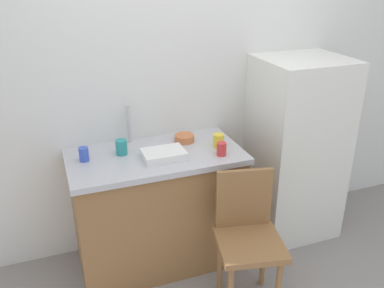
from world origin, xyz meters
name	(u,v)px	position (x,y,z in m)	size (l,w,h in m)	color
back_wall	(187,71)	(0.00, 1.00, 1.33)	(4.80, 0.10, 2.66)	silver
cabinet_base	(157,210)	(-0.36, 0.65, 0.42)	(1.14, 0.60, 0.84)	olive
countertop	(155,156)	(-0.36, 0.65, 0.86)	(1.18, 0.64, 0.04)	#B7B7BC
faucet	(129,124)	(-0.48, 0.90, 1.02)	(0.02, 0.02, 0.28)	#B7B7BC
refrigerator	(296,149)	(0.79, 0.66, 0.72)	(0.64, 0.57, 1.44)	silver
chair	(247,234)	(0.07, 0.07, 0.50)	(0.47, 0.47, 0.89)	olive
dish_tray	(164,154)	(-0.32, 0.56, 0.90)	(0.28, 0.20, 0.05)	white
terracotta_bowl	(184,138)	(-0.10, 0.77, 0.90)	(0.14, 0.14, 0.05)	#C67042
cup_red	(222,149)	(0.05, 0.46, 0.92)	(0.07, 0.07, 0.09)	red
cup_teal	(121,147)	(-0.57, 0.71, 0.93)	(0.08, 0.08, 0.10)	teal
cup_yellow	(218,141)	(0.09, 0.60, 0.92)	(0.08, 0.08, 0.09)	yellow
cup_blue	(84,154)	(-0.82, 0.70, 0.92)	(0.06, 0.06, 0.09)	blue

